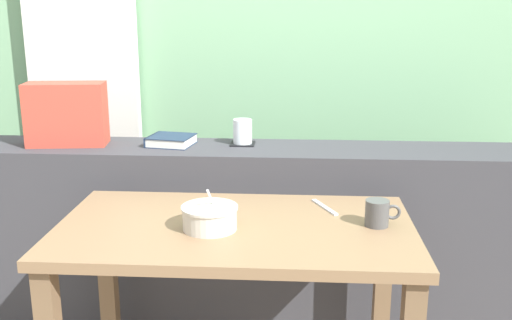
# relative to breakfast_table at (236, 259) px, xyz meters

# --- Properties ---
(outdoor_backdrop) EXTENTS (4.80, 0.08, 2.80)m
(outdoor_backdrop) POSITION_rel_breakfast_table_xyz_m (-0.05, 1.27, 0.79)
(outdoor_backdrop) COLOR #7AAD7F
(outdoor_backdrop) RESTS_ON ground
(curtain_left_panel) EXTENTS (0.56, 0.06, 2.50)m
(curtain_left_panel) POSITION_rel_breakfast_table_xyz_m (-0.89, 1.17, 0.64)
(curtain_left_panel) COLOR silver
(curtain_left_panel) RESTS_ON ground
(dark_console_ledge) EXTENTS (2.80, 0.33, 0.85)m
(dark_console_ledge) POSITION_rel_breakfast_table_xyz_m (-0.05, 0.58, -0.19)
(dark_console_ledge) COLOR #38383D
(dark_console_ledge) RESTS_ON ground
(breakfast_table) EXTENTS (1.15, 0.65, 0.73)m
(breakfast_table) POSITION_rel_breakfast_table_xyz_m (0.00, 0.00, 0.00)
(breakfast_table) COLOR brown
(breakfast_table) RESTS_ON ground
(coaster_square) EXTENTS (0.10, 0.10, 0.00)m
(coaster_square) POSITION_rel_breakfast_table_xyz_m (-0.03, 0.64, 0.24)
(coaster_square) COLOR black
(coaster_square) RESTS_ON dark_console_ledge
(juice_glass) EXTENTS (0.08, 0.08, 0.10)m
(juice_glass) POSITION_rel_breakfast_table_xyz_m (-0.03, 0.64, 0.29)
(juice_glass) COLOR white
(juice_glass) RESTS_ON coaster_square
(closed_book) EXTENTS (0.20, 0.19, 0.04)m
(closed_book) POSITION_rel_breakfast_table_xyz_m (-0.33, 0.61, 0.25)
(closed_book) COLOR #1E2D47
(closed_book) RESTS_ON dark_console_ledge
(throw_pillow) EXTENTS (0.33, 0.18, 0.26)m
(throw_pillow) POSITION_rel_breakfast_table_xyz_m (-0.76, 0.58, 0.37)
(throw_pillow) COLOR #B74233
(throw_pillow) RESTS_ON dark_console_ledge
(soup_bowl) EXTENTS (0.18, 0.18, 0.14)m
(soup_bowl) POSITION_rel_breakfast_table_xyz_m (-0.08, -0.04, 0.16)
(soup_bowl) COLOR beige
(soup_bowl) RESTS_ON breakfast_table
(fork_utensil) EXTENTS (0.09, 0.16, 0.01)m
(fork_utensil) POSITION_rel_breakfast_table_xyz_m (0.29, 0.18, 0.12)
(fork_utensil) COLOR silver
(fork_utensil) RESTS_ON breakfast_table
(ceramic_mug) EXTENTS (0.11, 0.08, 0.08)m
(ceramic_mug) POSITION_rel_breakfast_table_xyz_m (0.45, 0.02, 0.16)
(ceramic_mug) COLOR #4C4C4C
(ceramic_mug) RESTS_ON breakfast_table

